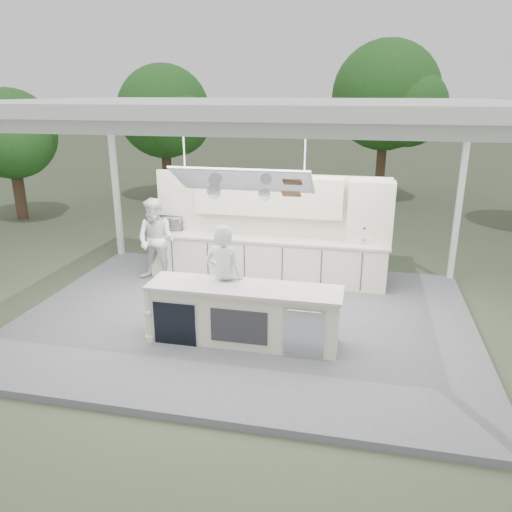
% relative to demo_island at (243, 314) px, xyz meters
% --- Properties ---
extents(ground, '(90.00, 90.00, 0.00)m').
position_rel_demo_island_xyz_m(ground, '(-0.18, 0.91, -0.60)').
color(ground, '#3D4731').
rests_on(ground, ground).
extents(stage_deck, '(8.00, 6.00, 0.12)m').
position_rel_demo_island_xyz_m(stage_deck, '(-0.18, 0.91, -0.54)').
color(stage_deck, slate).
rests_on(stage_deck, ground).
extents(tent, '(8.20, 6.20, 3.86)m').
position_rel_demo_island_xyz_m(tent, '(-0.18, 0.90, 3.11)').
color(tent, white).
rests_on(tent, ground).
extents(demo_island, '(3.10, 0.79, 0.95)m').
position_rel_demo_island_xyz_m(demo_island, '(0.00, 0.00, 0.00)').
color(demo_island, white).
rests_on(demo_island, stage_deck).
extents(back_counter, '(5.08, 0.72, 0.95)m').
position_rel_demo_island_xyz_m(back_counter, '(-0.18, 2.81, 0.00)').
color(back_counter, white).
rests_on(back_counter, stage_deck).
extents(back_wall_unit, '(5.05, 0.48, 2.25)m').
position_rel_demo_island_xyz_m(back_wall_unit, '(0.27, 3.03, 0.98)').
color(back_wall_unit, white).
rests_on(back_wall_unit, stage_deck).
extents(tree_cluster, '(19.55, 9.40, 5.85)m').
position_rel_demo_island_xyz_m(tree_cluster, '(-0.34, 10.68, 2.69)').
color(tree_cluster, '#472E23').
rests_on(tree_cluster, ground).
extents(head_chef, '(0.74, 0.55, 1.86)m').
position_rel_demo_island_xyz_m(head_chef, '(-0.38, 0.31, 0.45)').
color(head_chef, silver).
rests_on(head_chef, stage_deck).
extents(sous_chef, '(0.92, 0.75, 1.77)m').
position_rel_demo_island_xyz_m(sous_chef, '(-2.45, 2.32, 0.41)').
color(sous_chef, white).
rests_on(sous_chef, stage_deck).
extents(toaster_oven, '(0.59, 0.47, 0.29)m').
position_rel_demo_island_xyz_m(toaster_oven, '(-2.38, 2.99, 0.62)').
color(toaster_oven, '#B7B9BE').
rests_on(toaster_oven, back_counter).
extents(bowl_large, '(0.41, 0.41, 0.08)m').
position_rel_demo_island_xyz_m(bowl_large, '(-0.33, 0.26, 0.52)').
color(bowl_large, silver).
rests_on(bowl_large, demo_island).
extents(bowl_small, '(0.23, 0.23, 0.07)m').
position_rel_demo_island_xyz_m(bowl_small, '(-0.38, 0.26, 0.51)').
color(bowl_small, '#B0B2B7').
rests_on(bowl_small, demo_island).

